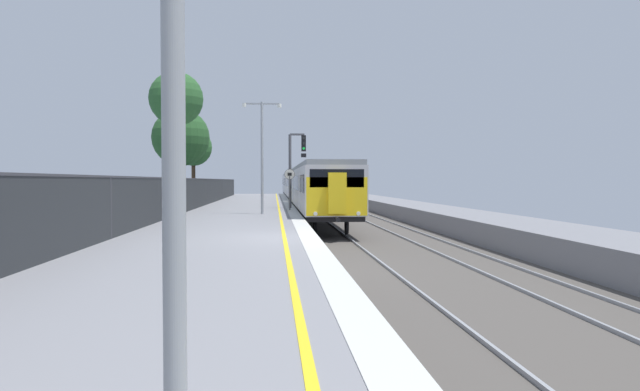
{
  "coord_description": "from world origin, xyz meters",
  "views": [
    {
      "loc": [
        -0.67,
        -16.36,
        1.72
      ],
      "look_at": [
        1.36,
        7.38,
        1.06
      ],
      "focal_mm": 30.44,
      "sensor_mm": 36.0,
      "label": 1
    }
  ],
  "objects_px": {
    "speed_limit_sign": "(290,184)",
    "background_tree_centre": "(177,101)",
    "background_tree_left": "(192,149)",
    "platform_lamp_mid": "(262,148)",
    "background_tree_right": "(181,139)",
    "commuter_train_at_platform": "(301,185)",
    "signal_gantry": "(295,161)"
  },
  "relations": [
    {
      "from": "background_tree_left",
      "to": "platform_lamp_mid",
      "type": "bearing_deg",
      "value": -70.85
    },
    {
      "from": "platform_lamp_mid",
      "to": "background_tree_left",
      "type": "bearing_deg",
      "value": 109.15
    },
    {
      "from": "speed_limit_sign",
      "to": "background_tree_left",
      "type": "height_order",
      "value": "background_tree_left"
    },
    {
      "from": "background_tree_right",
      "to": "signal_gantry",
      "type": "bearing_deg",
      "value": -41.4
    },
    {
      "from": "platform_lamp_mid",
      "to": "background_tree_right",
      "type": "relative_size",
      "value": 0.82
    },
    {
      "from": "background_tree_centre",
      "to": "speed_limit_sign",
      "type": "bearing_deg",
      "value": -16.19
    },
    {
      "from": "background_tree_left",
      "to": "commuter_train_at_platform",
      "type": "bearing_deg",
      "value": 41.19
    },
    {
      "from": "platform_lamp_mid",
      "to": "speed_limit_sign",
      "type": "bearing_deg",
      "value": 65.62
    },
    {
      "from": "platform_lamp_mid",
      "to": "background_tree_left",
      "type": "height_order",
      "value": "background_tree_left"
    },
    {
      "from": "commuter_train_at_platform",
      "to": "background_tree_right",
      "type": "relative_size",
      "value": 8.8
    },
    {
      "from": "signal_gantry",
      "to": "background_tree_centre",
      "type": "relative_size",
      "value": 0.57
    },
    {
      "from": "commuter_train_at_platform",
      "to": "platform_lamp_mid",
      "type": "bearing_deg",
      "value": -97.27
    },
    {
      "from": "speed_limit_sign",
      "to": "platform_lamp_mid",
      "type": "xyz_separation_m",
      "value": [
        -1.51,
        -3.33,
        1.86
      ]
    },
    {
      "from": "platform_lamp_mid",
      "to": "background_tree_right",
      "type": "distance_m",
      "value": 14.47
    },
    {
      "from": "platform_lamp_mid",
      "to": "background_tree_centre",
      "type": "distance_m",
      "value": 8.03
    },
    {
      "from": "commuter_train_at_platform",
      "to": "signal_gantry",
      "type": "height_order",
      "value": "signal_gantry"
    },
    {
      "from": "speed_limit_sign",
      "to": "background_tree_centre",
      "type": "relative_size",
      "value": 0.29
    },
    {
      "from": "background_tree_left",
      "to": "speed_limit_sign",
      "type": "bearing_deg",
      "value": -62.08
    },
    {
      "from": "signal_gantry",
      "to": "background_tree_right",
      "type": "bearing_deg",
      "value": 138.6
    },
    {
      "from": "commuter_train_at_platform",
      "to": "speed_limit_sign",
      "type": "xyz_separation_m",
      "value": [
        -1.85,
        -22.97,
        0.26
      ]
    },
    {
      "from": "commuter_train_at_platform",
      "to": "speed_limit_sign",
      "type": "relative_size",
      "value": 25.98
    },
    {
      "from": "speed_limit_sign",
      "to": "signal_gantry",
      "type": "bearing_deg",
      "value": 81.28
    },
    {
      "from": "background_tree_centre",
      "to": "platform_lamp_mid",
      "type": "bearing_deg",
      "value": -45.36
    },
    {
      "from": "background_tree_right",
      "to": "background_tree_centre",
      "type": "bearing_deg",
      "value": -82.55
    },
    {
      "from": "background_tree_right",
      "to": "background_tree_left",
      "type": "bearing_deg",
      "value": 90.05
    },
    {
      "from": "platform_lamp_mid",
      "to": "background_tree_right",
      "type": "xyz_separation_m",
      "value": [
        -6.22,
        12.99,
        1.39
      ]
    },
    {
      "from": "signal_gantry",
      "to": "speed_limit_sign",
      "type": "distance_m",
      "value": 2.89
    },
    {
      "from": "background_tree_right",
      "to": "speed_limit_sign",
      "type": "bearing_deg",
      "value": -51.35
    },
    {
      "from": "platform_lamp_mid",
      "to": "signal_gantry",
      "type": "bearing_deg",
      "value": 72.04
    },
    {
      "from": "background_tree_left",
      "to": "background_tree_right",
      "type": "xyz_separation_m",
      "value": [
        0.0,
        -4.93,
        0.42
      ]
    },
    {
      "from": "commuter_train_at_platform",
      "to": "background_tree_left",
      "type": "height_order",
      "value": "background_tree_left"
    },
    {
      "from": "speed_limit_sign",
      "to": "background_tree_left",
      "type": "xyz_separation_m",
      "value": [
        -7.73,
        14.59,
        2.83
      ]
    }
  ]
}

